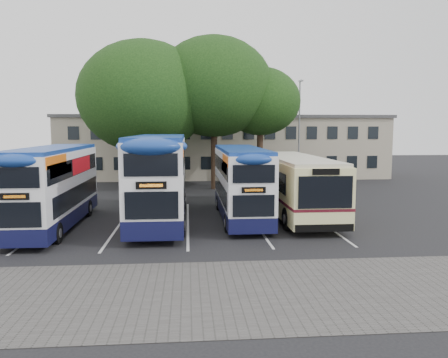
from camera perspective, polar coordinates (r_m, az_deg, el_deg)
name	(u,v)px	position (r m, az deg, el deg)	size (l,w,h in m)	color
ground	(277,246)	(18.67, 6.99, -8.70)	(120.00, 120.00, 0.00)	black
paving_strip	(246,292)	(13.66, 2.89, -14.48)	(40.00, 6.00, 0.01)	#595654
bay_lines	(188,222)	(23.15, -4.75, -5.65)	(14.12, 11.00, 0.01)	silver
depot_building	(224,146)	(44.80, 0.00, 4.38)	(32.40, 8.40, 6.20)	#B6A892
lamp_post	(299,126)	(38.83, 9.80, 6.78)	(0.25, 1.05, 9.06)	gray
tree_left	(144,97)	(35.22, -10.40, 10.50)	(10.26, 10.26, 11.73)	black
tree_mid	(214,87)	(35.49, -1.34, 11.94)	(9.36, 9.36, 12.19)	black
tree_right	(260,102)	(36.21, 4.77, 10.04)	(6.49, 6.49, 9.87)	black
bus_dd_left	(53,184)	(23.15, -21.41, -0.57)	(2.33, 9.61, 4.00)	#10123C
bus_dd_mid	(160,174)	(23.32, -8.38, 0.61)	(2.64, 10.90, 4.54)	#10123C
bus_dd_right	(241,180)	(23.69, 2.20, -0.12)	(2.26, 9.32, 3.88)	#10123C
bus_single	(294,182)	(25.22, 9.15, -0.35)	(2.85, 11.18, 3.34)	#FFF7AA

